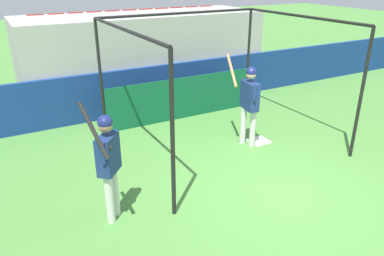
# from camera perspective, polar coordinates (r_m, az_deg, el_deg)

# --- Properties ---
(ground_plane) EXTENTS (60.00, 60.00, 0.00)m
(ground_plane) POSITION_cam_1_polar(r_m,az_deg,el_deg) (6.94, 13.70, -9.75)
(ground_plane) COLOR #477F38
(outfield_wall) EXTENTS (24.00, 0.12, 1.26)m
(outfield_wall) POSITION_cam_1_polar(r_m,az_deg,el_deg) (10.61, -4.66, 6.23)
(outfield_wall) COLOR navy
(outfield_wall) RESTS_ON ground
(bleacher_section) EXTENTS (7.05, 2.40, 2.54)m
(bleacher_section) POSITION_cam_1_polar(r_m,az_deg,el_deg) (11.58, -7.42, 10.80)
(bleacher_section) COLOR #9E9E99
(bleacher_section) RESTS_ON ground
(batting_cage) EXTENTS (4.27, 3.80, 2.74)m
(batting_cage) POSITION_cam_1_polar(r_m,az_deg,el_deg) (9.15, 0.37, 7.00)
(batting_cage) COLOR black
(batting_cage) RESTS_ON ground
(home_plate) EXTENTS (0.44, 0.44, 0.02)m
(home_plate) POSITION_cam_1_polar(r_m,az_deg,el_deg) (8.82, 10.17, -1.95)
(home_plate) COLOR white
(home_plate) RESTS_ON ground
(player_batter) EXTENTS (0.57, 1.01, 1.97)m
(player_batter) POSITION_cam_1_polar(r_m,az_deg,el_deg) (8.22, 8.70, 4.47)
(player_batter) COLOR silver
(player_batter) RESTS_ON ground
(player_waiting) EXTENTS (0.60, 0.76, 2.05)m
(player_waiting) POSITION_cam_1_polar(r_m,az_deg,el_deg) (5.74, -12.63, -4.64)
(player_waiting) COLOR silver
(player_waiting) RESTS_ON ground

